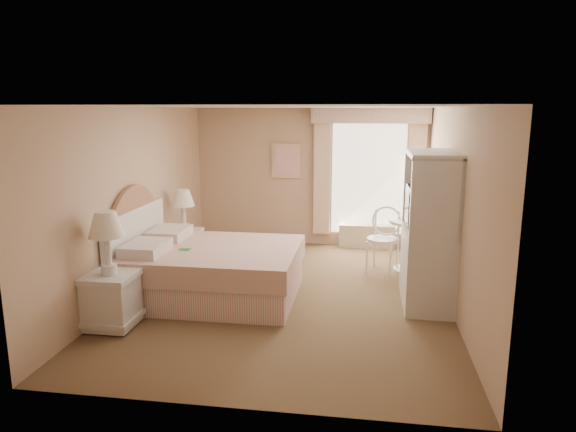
% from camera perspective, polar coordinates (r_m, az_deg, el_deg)
% --- Properties ---
extents(room, '(4.21, 5.51, 2.51)m').
position_cam_1_polar(room, '(6.72, 0.02, 1.33)').
color(room, brown).
rests_on(room, ground).
extents(window, '(2.05, 0.22, 2.51)m').
position_cam_1_polar(window, '(9.26, 8.95, 4.62)').
color(window, white).
rests_on(window, room).
extents(framed_art, '(0.52, 0.04, 0.62)m').
position_cam_1_polar(framed_art, '(9.40, -0.24, 6.16)').
color(framed_art, '#D9B186').
rests_on(framed_art, room).
extents(bed, '(2.29, 1.80, 1.60)m').
position_cam_1_polar(bed, '(6.99, -9.33, -5.76)').
color(bed, tan).
rests_on(bed, room).
extents(nightstand_near, '(0.56, 0.56, 1.34)m').
position_cam_1_polar(nightstand_near, '(6.21, -19.14, -7.30)').
color(nightstand_near, silver).
rests_on(nightstand_near, room).
extents(nightstand_far, '(0.50, 0.50, 1.21)m').
position_cam_1_polar(nightstand_far, '(8.37, -11.42, -2.37)').
color(nightstand_far, silver).
rests_on(nightstand_far, room).
extents(round_table, '(0.77, 0.77, 0.81)m').
position_cam_1_polar(round_table, '(8.14, 13.74, -2.28)').
color(round_table, silver).
rests_on(round_table, room).
extents(cafe_chair, '(0.61, 0.61, 1.00)m').
position_cam_1_polar(cafe_chair, '(8.09, 10.64, -1.94)').
color(cafe_chair, silver).
rests_on(cafe_chair, room).
extents(armoire, '(0.59, 1.18, 1.96)m').
position_cam_1_polar(armoire, '(6.76, 15.38, -2.82)').
color(armoire, silver).
rests_on(armoire, room).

